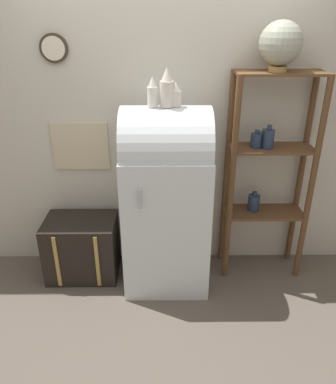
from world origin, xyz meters
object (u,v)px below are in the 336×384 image
(suitcase_trunk, at_px, (82,247))
(vase_center, at_px, (167,89))
(vase_left, at_px, (152,93))
(vase_right, at_px, (176,95))
(refrigerator, at_px, (166,197))
(globe, at_px, (281,44))

(suitcase_trunk, height_order, vase_center, vase_center)
(vase_left, relative_size, vase_right, 1.25)
(suitcase_trunk, distance_m, vase_center, 1.59)
(refrigerator, bearing_deg, vase_center, -54.16)
(suitcase_trunk, distance_m, vase_left, 1.52)
(refrigerator, xyz_separation_m, suitcase_trunk, (-0.75, 0.06, -0.53))
(vase_right, bearing_deg, refrigerator, 179.47)
(refrigerator, xyz_separation_m, globe, (0.82, 0.13, 1.16))
(globe, height_order, vase_right, globe)
(globe, distance_m, vase_left, 0.98)
(suitcase_trunk, relative_size, globe, 1.75)
(vase_center, bearing_deg, refrigerator, 125.84)
(vase_left, distance_m, vase_center, 0.11)
(refrigerator, distance_m, globe, 1.42)
(vase_right, bearing_deg, suitcase_trunk, 175.47)
(suitcase_trunk, distance_m, vase_right, 1.58)
(suitcase_trunk, xyz_separation_m, vase_center, (0.75, -0.07, 1.40))
(vase_left, bearing_deg, suitcase_trunk, 173.22)
(refrigerator, xyz_separation_m, vase_center, (0.01, -0.01, 0.87))
(vase_center, bearing_deg, vase_left, -178.31)
(suitcase_trunk, relative_size, vase_right, 3.53)
(vase_center, bearing_deg, globe, 9.47)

